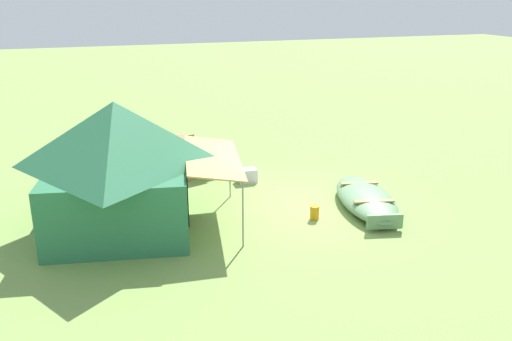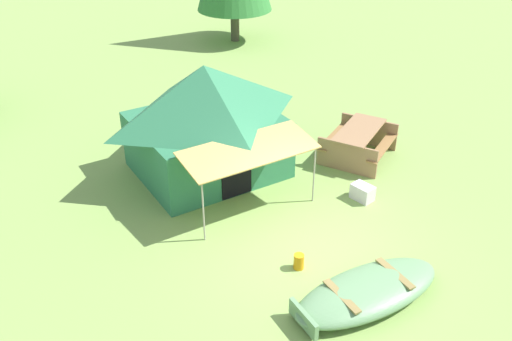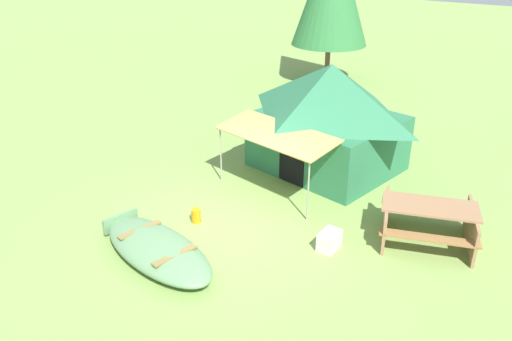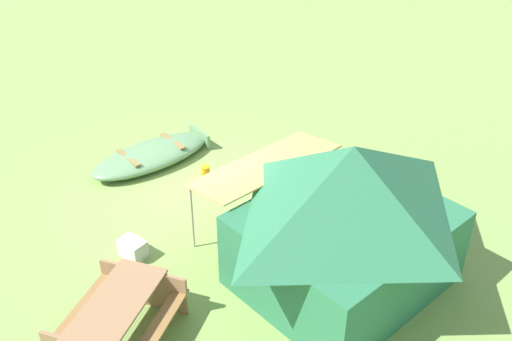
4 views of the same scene
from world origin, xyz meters
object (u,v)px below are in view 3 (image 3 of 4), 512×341
Objects in this scene: beached_rowboat at (157,249)px; cooler_box at (329,240)px; canvas_cabin_tent at (329,116)px; picnic_table at (428,219)px; fuel_can at (196,216)px.

beached_rowboat is 3.31m from cooler_box.
canvas_cabin_tent is 9.27× the size of cooler_box.
cooler_box is at bearing -138.27° from picnic_table.
picnic_table is at bearing 41.73° from cooler_box.
canvas_cabin_tent reaches higher than picnic_table.
picnic_table is 4.49× the size of cooler_box.
fuel_can is (-1.04, -4.05, -1.26)m from canvas_cabin_tent.
canvas_cabin_tent is at bearing 75.55° from fuel_can.
cooler_box is at bearing 13.49° from fuel_can.
canvas_cabin_tent is at bearing 117.41° from cooler_box.
picnic_table is at bearing 40.27° from beached_rowboat.
beached_rowboat is 5.30m from picnic_table.
cooler_box is 2.87m from fuel_can.
picnic_table is 2.01m from cooler_box.
picnic_table is (3.23, -2.06, -0.91)m from canvas_cabin_tent.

